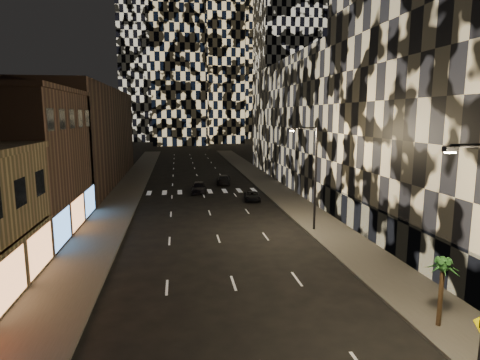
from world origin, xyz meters
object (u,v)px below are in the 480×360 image
object	(u,v)px
car_dark_oncoming	(224,179)
palm_tree	(443,270)
car_dark_rightlane	(252,196)
streetlight_far	(313,171)
car_dark_midlane	(199,187)

from	to	relation	value
car_dark_oncoming	palm_tree	size ratio (longest dim) A/B	1.41
car_dark_rightlane	palm_tree	distance (m)	30.19
streetlight_far	car_dark_rightlane	size ratio (longest dim) A/B	2.33
car_dark_midlane	car_dark_oncoming	size ratio (longest dim) A/B	0.92
streetlight_far	car_dark_rightlane	xyz separation A→B (m)	(-2.82, 13.21, -4.82)
car_dark_oncoming	car_dark_rightlane	xyz separation A→B (m)	(2.03, -12.29, -0.15)
car_dark_rightlane	car_dark_midlane	bearing A→B (deg)	142.45
car_dark_oncoming	car_dark_midlane	bearing A→B (deg)	64.45
car_dark_oncoming	car_dark_rightlane	distance (m)	12.46
streetlight_far	palm_tree	distance (m)	16.88
palm_tree	car_dark_rightlane	bearing A→B (deg)	96.61
car_dark_midlane	palm_tree	bearing A→B (deg)	-69.48
palm_tree	car_dark_midlane	bearing A→B (deg)	104.87
streetlight_far	car_dark_rightlane	world-z (taller)	streetlight_far
streetlight_far	car_dark_oncoming	size ratio (longest dim) A/B	1.89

